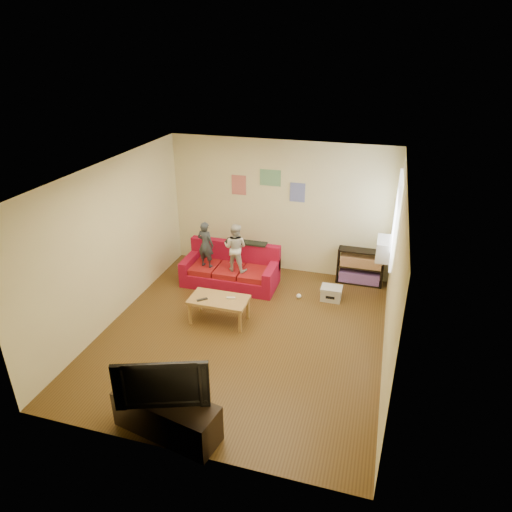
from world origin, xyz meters
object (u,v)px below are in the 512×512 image
(bookshelf, at_px, (360,268))
(tv_stand, at_px, (167,416))
(child_b, at_px, (235,248))
(child_a, at_px, (206,245))
(file_box, at_px, (331,293))
(television, at_px, (163,379))
(coffee_table, at_px, (219,302))
(sofa, at_px, (231,270))

(bookshelf, relative_size, tv_stand, 0.67)
(child_b, xyz_separation_m, tv_stand, (0.35, -3.68, -0.61))
(child_a, xyz_separation_m, file_box, (2.45, 0.06, -0.71))
(child_a, distance_m, file_box, 2.55)
(bookshelf, bearing_deg, child_a, -163.34)
(file_box, relative_size, television, 0.35)
(child_a, height_order, coffee_table, child_a)
(child_b, height_order, file_box, child_b)
(coffee_table, xyz_separation_m, file_box, (1.75, 1.25, -0.25))
(bookshelf, bearing_deg, file_box, -118.81)
(sofa, xyz_separation_m, television, (0.50, -3.85, 0.55))
(tv_stand, xyz_separation_m, television, (0.00, 0.00, 0.57))
(file_box, height_order, television, television)
(coffee_table, xyz_separation_m, tv_stand, (0.25, -2.49, -0.13))
(child_b, relative_size, coffee_table, 0.96)
(child_b, relative_size, tv_stand, 0.71)
(sofa, distance_m, child_b, 0.63)
(child_a, height_order, file_box, child_a)
(television, bearing_deg, sofa, 77.50)
(file_box, bearing_deg, child_b, -178.27)
(file_box, bearing_deg, child_a, -178.69)
(sofa, distance_m, child_a, 0.75)
(coffee_table, bearing_deg, sofa, 100.33)
(child_a, distance_m, coffee_table, 1.46)
(sofa, distance_m, tv_stand, 3.88)
(coffee_table, relative_size, tv_stand, 0.74)
(sofa, height_order, child_a, child_a)
(tv_stand, height_order, television, television)
(child_a, bearing_deg, sofa, -150.66)
(child_a, height_order, bookshelf, child_a)
(child_a, xyz_separation_m, television, (0.95, -3.68, -0.03))
(coffee_table, xyz_separation_m, bookshelf, (2.19, 2.06, -0.06))
(sofa, relative_size, bookshelf, 2.05)
(child_b, relative_size, television, 0.86)
(television, bearing_deg, tv_stand, 0.00)
(file_box, xyz_separation_m, tv_stand, (-1.50, -3.74, 0.12))
(child_a, relative_size, file_box, 2.41)
(child_b, relative_size, file_box, 2.47)
(child_a, bearing_deg, coffee_table, 129.84)
(coffee_table, relative_size, television, 0.90)
(sofa, distance_m, file_box, 2.00)
(child_a, xyz_separation_m, child_b, (0.60, 0.00, 0.01))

